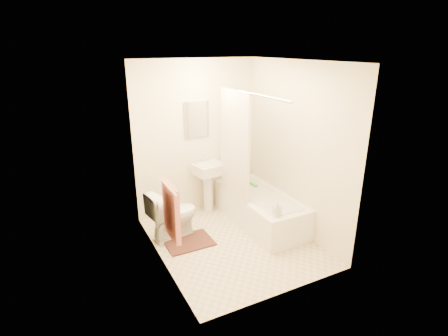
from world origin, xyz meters
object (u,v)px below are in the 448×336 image
toilet (173,215)px  sink (209,186)px  bath_mat (189,242)px  soap_bottle (277,209)px  bathtub (260,208)px

toilet → sink: bearing=-65.8°
bath_mat → soap_bottle: bearing=-31.9°
sink → bath_mat: 1.10m
bath_mat → bathtub: bearing=3.0°
bathtub → bath_mat: 1.21m
toilet → bath_mat: bearing=-162.7°
sink → soap_bottle: 1.44m
sink → bath_mat: sink is taller
bath_mat → soap_bottle: size_ratio=3.18×
sink → soap_bottle: (0.34, -1.39, 0.12)m
toilet → bath_mat: size_ratio=1.11×
bathtub → bath_mat: size_ratio=2.58×
sink → soap_bottle: size_ratio=4.44×
sink → bathtub: (0.53, -0.71, -0.21)m
bath_mat → sink: bearing=49.5°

